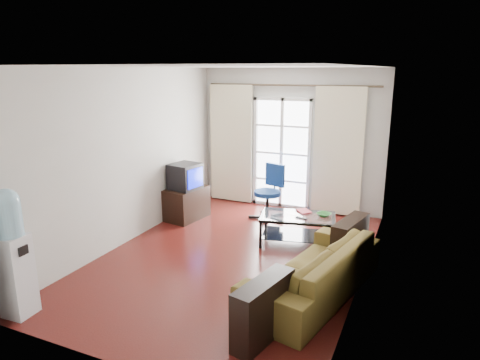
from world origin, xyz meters
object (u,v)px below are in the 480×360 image
at_px(crt_tv, 184,176).
at_px(task_chair, 268,203).
at_px(sofa, 314,269).
at_px(water_cooler, 12,251).
at_px(coffee_table, 298,225).
at_px(tv_stand, 186,203).

height_order(crt_tv, task_chair, crt_tv).
xyz_separation_m(sofa, water_cooler, (-2.88, -1.78, 0.44)).
height_order(sofa, water_cooler, water_cooler).
xyz_separation_m(sofa, task_chair, (-1.44, 2.33, -0.03)).
xyz_separation_m(coffee_table, tv_stand, (-2.21, 0.32, -0.01)).
bearing_deg(water_cooler, task_chair, 66.90).
bearing_deg(tv_stand, water_cooler, -82.18).
xyz_separation_m(sofa, crt_tv, (-2.83, 1.70, 0.49)).
height_order(tv_stand, task_chair, task_chair).
distance_m(sofa, coffee_table, 1.55).
bearing_deg(coffee_table, tv_stand, 171.85).
distance_m(coffee_table, water_cooler, 3.95).
distance_m(sofa, tv_stand, 3.32).
bearing_deg(water_cooler, coffee_table, 51.02).
bearing_deg(water_cooler, sofa, 27.90).
relative_size(crt_tv, water_cooler, 0.39).
distance_m(task_chair, water_cooler, 4.38).
distance_m(tv_stand, water_cooler, 3.55).
height_order(sofa, coffee_table, sofa).
relative_size(coffee_table, water_cooler, 0.86).
relative_size(sofa, tv_stand, 2.97).
height_order(coffee_table, water_cooler, water_cooler).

